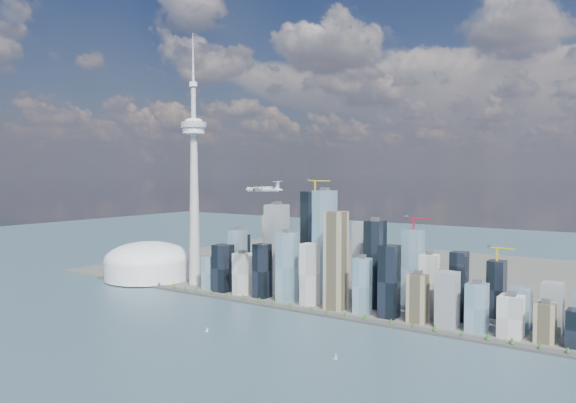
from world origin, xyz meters
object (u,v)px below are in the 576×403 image
Objects in this scene: airplane at (263,189)px; dome_stadium at (148,263)px; needle_tower at (194,179)px; sailboat_west at (207,330)px; sailboat_east at (336,357)px.

dome_stadium is at bearing 161.78° from airplane.
needle_tower is 62.78× the size of sailboat_west.
sailboat_west is at bearing -93.45° from airplane.
sailboat_east is (231.96, 1.34, 0.58)m from sailboat_west.
dome_stadium is 2.57× the size of airplane.
airplane reaches higher than sailboat_west.
needle_tower reaches higher than dome_stadium.
needle_tower is 241.40m from dome_stadium.
airplane is at bearing 159.95° from sailboat_east.
sailboat_east is at bearing -39.78° from airplane.
needle_tower is 437.14m from sailboat_west.
sailboat_west is (409.48, -243.32, -36.62)m from dome_stadium.
sailboat_west is at bearing -166.36° from sailboat_east.
airplane is 7.36× the size of sailboat_east.
needle_tower is at bearing 130.16° from sailboat_west.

